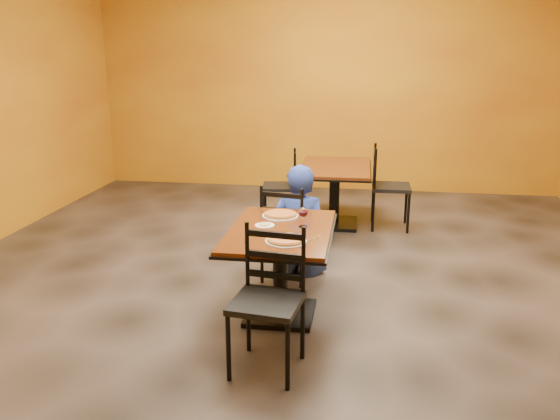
% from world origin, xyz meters
% --- Properties ---
extents(floor, '(7.00, 8.00, 0.01)m').
position_xyz_m(floor, '(0.00, 0.00, 0.00)').
color(floor, black).
rests_on(floor, ground).
extents(wall_back, '(7.00, 0.01, 3.00)m').
position_xyz_m(wall_back, '(0.00, 4.00, 1.50)').
color(wall_back, '#CA9116').
rests_on(wall_back, ground).
extents(table_main, '(0.83, 1.23, 0.75)m').
position_xyz_m(table_main, '(0.00, -0.50, 0.56)').
color(table_main, '#5B230E').
rests_on(table_main, floor).
extents(table_second, '(0.89, 1.30, 0.75)m').
position_xyz_m(table_second, '(0.28, 2.07, 0.56)').
color(table_second, '#5B230E').
rests_on(table_second, floor).
extents(chair_main_near, '(0.50, 0.50, 0.99)m').
position_xyz_m(chair_main_near, '(0.03, -1.32, 0.49)').
color(chair_main_near, black).
rests_on(chair_main_near, floor).
extents(chair_main_far, '(0.49, 0.49, 0.94)m').
position_xyz_m(chair_main_far, '(-0.05, 0.30, 0.47)').
color(chair_main_far, black).
rests_on(chair_main_far, floor).
extents(chair_second_left, '(0.47, 0.47, 0.92)m').
position_xyz_m(chair_second_left, '(-0.40, 2.07, 0.46)').
color(chair_second_left, black).
rests_on(chair_second_left, floor).
extents(chair_second_right, '(0.46, 0.46, 1.01)m').
position_xyz_m(chair_second_right, '(0.97, 2.07, 0.51)').
color(chair_second_right, black).
rests_on(chair_second_right, floor).
extents(diner, '(0.59, 0.42, 1.08)m').
position_xyz_m(diner, '(0.04, 0.48, 0.54)').
color(diner, navy).
rests_on(diner, floor).
extents(plate_main, '(0.31, 0.31, 0.01)m').
position_xyz_m(plate_main, '(0.09, -0.79, 0.76)').
color(plate_main, white).
rests_on(plate_main, table_main).
extents(pizza_main, '(0.28, 0.28, 0.02)m').
position_xyz_m(pizza_main, '(0.09, -0.79, 0.77)').
color(pizza_main, maroon).
rests_on(pizza_main, plate_main).
extents(plate_far, '(0.31, 0.31, 0.01)m').
position_xyz_m(plate_far, '(-0.05, -0.15, 0.76)').
color(plate_far, white).
rests_on(plate_far, table_main).
extents(pizza_far, '(0.28, 0.28, 0.02)m').
position_xyz_m(pizza_far, '(-0.05, -0.15, 0.77)').
color(pizza_far, '#C48B25').
rests_on(pizza_far, plate_far).
extents(side_plate, '(0.16, 0.16, 0.01)m').
position_xyz_m(side_plate, '(-0.14, -0.44, 0.76)').
color(side_plate, white).
rests_on(side_plate, table_main).
extents(dip, '(0.09, 0.09, 0.01)m').
position_xyz_m(dip, '(-0.14, -0.44, 0.76)').
color(dip, tan).
rests_on(dip, side_plate).
extents(wine_glass, '(0.08, 0.08, 0.18)m').
position_xyz_m(wine_glass, '(0.17, -0.41, 0.84)').
color(wine_glass, white).
rests_on(wine_glass, table_main).
extents(fork, '(0.04, 0.19, 0.00)m').
position_xyz_m(fork, '(-0.23, -0.78, 0.75)').
color(fork, silver).
rests_on(fork, table_main).
extents(knife, '(0.11, 0.19, 0.00)m').
position_xyz_m(knife, '(0.28, -0.71, 0.75)').
color(knife, silver).
rests_on(knife, table_main).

